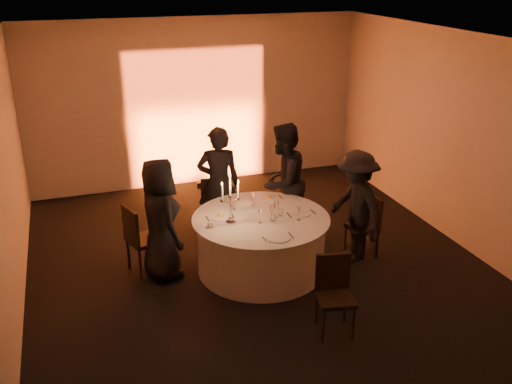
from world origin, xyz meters
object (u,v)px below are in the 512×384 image
object	(u,v)px
chair_back_right	(284,190)
guest_back_left	(219,183)
guest_right	(356,206)
candelabra	(231,207)
chair_left	(139,236)
banquet_table	(261,244)
guest_left	(160,219)
chair_front	(334,290)
chair_back_left	(214,200)
chair_right	(367,222)
coffee_cup	(210,225)
guest_back_right	(283,182)

from	to	relation	value
chair_back_right	guest_back_left	bearing A→B (deg)	-23.16
guest_right	candelabra	xyz separation A→B (m)	(-1.74, 0.07, 0.20)
chair_left	candelabra	bearing A→B (deg)	-131.83
banquet_table	guest_left	distance (m)	1.36
chair_front	guest_left	size ratio (longest dim) A/B	0.55
candelabra	chair_back_left	bearing A→B (deg)	84.10
guest_back_left	candelabra	bearing A→B (deg)	94.31
banquet_table	chair_right	bearing A→B (deg)	-1.69
banquet_table	chair_back_left	bearing A→B (deg)	101.10
chair_front	candelabra	bearing A→B (deg)	128.36
banquet_table	guest_back_left	size ratio (longest dim) A/B	1.05
chair_back_right	banquet_table	bearing A→B (deg)	26.63
candelabra	chair_back_right	bearing A→B (deg)	46.50
chair_back_right	candelabra	size ratio (longest dim) A/B	1.59
guest_left	candelabra	world-z (taller)	guest_left
chair_left	chair_right	world-z (taller)	chair_left
guest_right	guest_back_left	bearing A→B (deg)	-133.29
chair_front	coffee_cup	size ratio (longest dim) A/B	8.12
guest_back_left	chair_back_left	bearing A→B (deg)	-72.71
chair_right	coffee_cup	bearing A→B (deg)	-91.31
chair_back_left	guest_back_left	xyz separation A→B (m)	(0.02, -0.24, 0.36)
guest_back_right	coffee_cup	world-z (taller)	guest_back_right
guest_back_right	guest_right	distance (m)	1.18
candelabra	guest_right	bearing A→B (deg)	-2.33
chair_back_left	guest_back_right	distance (m)	1.12
chair_back_right	guest_right	distance (m)	1.50
banquet_table	guest_right	world-z (taller)	guest_right
guest_right	coffee_cup	xyz separation A→B (m)	(-2.02, 0.04, 0.02)
chair_left	guest_left	size ratio (longest dim) A/B	0.59
guest_back_left	candelabra	distance (m)	1.21
banquet_table	chair_front	distance (m)	1.55
guest_back_right	coffee_cup	size ratio (longest dim) A/B	15.94
guest_back_right	guest_right	world-z (taller)	guest_back_right
chair_right	banquet_table	bearing A→B (deg)	-93.54
chair_right	candelabra	size ratio (longest dim) A/B	1.38
guest_back_right	chair_left	bearing A→B (deg)	-26.61
banquet_table	coffee_cup	world-z (taller)	coffee_cup
chair_left	chair_back_right	world-z (taller)	chair_back_right
chair_left	guest_back_left	bearing A→B (deg)	-79.26
guest_left	guest_back_right	bearing A→B (deg)	-86.51
chair_right	guest_right	size ratio (longest dim) A/B	0.55
banquet_table	chair_back_left	size ratio (longest dim) A/B	2.04
chair_back_right	guest_right	size ratio (longest dim) A/B	0.63
chair_back_right	coffee_cup	size ratio (longest dim) A/B	9.01
chair_front	guest_right	bearing A→B (deg)	66.05
chair_back_left	candelabra	world-z (taller)	candelabra
chair_front	guest_right	size ratio (longest dim) A/B	0.57
guest_back_left	coffee_cup	size ratio (longest dim) A/B	15.54
guest_left	guest_back_left	bearing A→B (deg)	-62.22
guest_left	guest_right	world-z (taller)	guest_left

